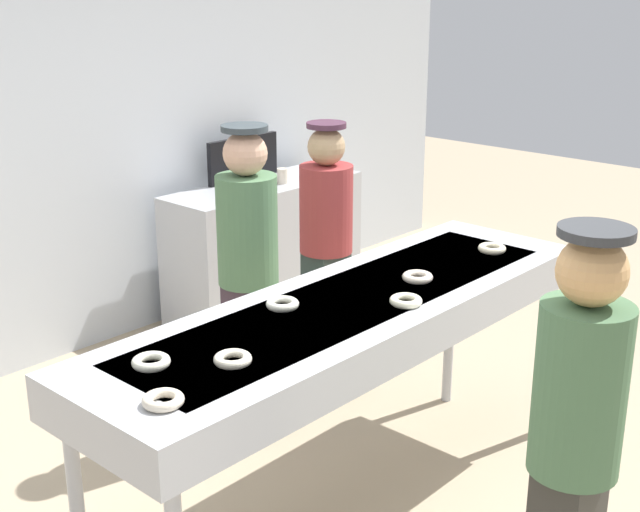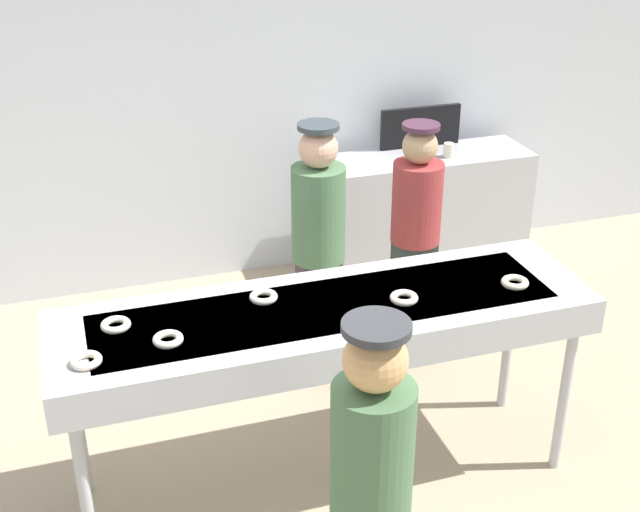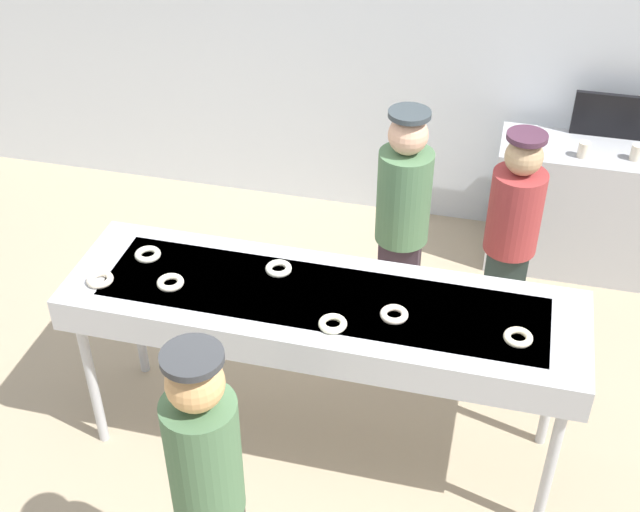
{
  "view_description": "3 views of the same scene",
  "coord_description": "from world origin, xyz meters",
  "px_view_note": "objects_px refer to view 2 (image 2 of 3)",
  "views": [
    {
      "loc": [
        0.08,
        -3.11,
        3.25
      ],
      "look_at": [
        -0.14,
        0.16,
        0.86
      ],
      "focal_mm": 36.08,
      "sensor_mm": 36.0,
      "label": 1
    },
    {
      "loc": [
        -2.07,
        -2.63,
        3.08
      ],
      "look_at": [
        0.05,
        0.09,
        0.84
      ],
      "focal_mm": 48.17,
      "sensor_mm": 36.0,
      "label": 2
    },
    {
      "loc": [
        2.04,
        -2.33,
        2.66
      ],
      "look_at": [
        -0.13,
        0.19,
        0.85
      ],
      "focal_mm": 42.86,
      "sensor_mm": 36.0,
      "label": 3
    }
  ],
  "objects_px": {
    "worker_baker": "(317,231)",
    "paper_cup_4": "(6,222)",
    "fryer_conveyor": "(323,324)",
    "worker_assistant": "(70,291)",
    "sugar_donut_4": "(461,264)",
    "sugar_donut_1": "(162,404)",
    "sugar_donut_0": "(243,356)",
    "sugar_donut_5": "(394,305)",
    "sugar_donut_3": "(436,236)",
    "sugar_donut_2": "(402,289)",
    "paper_cup_1": "(9,201)",
    "customer_waiting": "(399,553)"
  },
  "relations": [
    {
      "from": "sugar_donut_2",
      "to": "worker_assistant",
      "type": "relative_size",
      "value": 0.07
    },
    {
      "from": "worker_baker",
      "to": "paper_cup_1",
      "type": "height_order",
      "value": "worker_baker"
    },
    {
      "from": "fryer_conveyor",
      "to": "sugar_donut_3",
      "type": "xyz_separation_m",
      "value": [
        0.9,
        0.18,
        0.1
      ]
    },
    {
      "from": "sugar_donut_4",
      "to": "fryer_conveyor",
      "type": "bearing_deg",
      "value": 171.69
    },
    {
      "from": "sugar_donut_4",
      "to": "sugar_donut_1",
      "type": "bearing_deg",
      "value": -177.84
    },
    {
      "from": "sugar_donut_2",
      "to": "customer_waiting",
      "type": "distance_m",
      "value": 1.57
    },
    {
      "from": "sugar_donut_5",
      "to": "customer_waiting",
      "type": "xyz_separation_m",
      "value": [
        -0.94,
        -1.07,
        -0.07
      ]
    },
    {
      "from": "worker_baker",
      "to": "worker_assistant",
      "type": "relative_size",
      "value": 0.98
    },
    {
      "from": "customer_waiting",
      "to": "paper_cup_1",
      "type": "distance_m",
      "value": 3.35
    },
    {
      "from": "worker_baker",
      "to": "worker_assistant",
      "type": "height_order",
      "value": "worker_assistant"
    },
    {
      "from": "sugar_donut_3",
      "to": "sugar_donut_0",
      "type": "bearing_deg",
      "value": -168.63
    },
    {
      "from": "paper_cup_4",
      "to": "sugar_donut_2",
      "type": "bearing_deg",
      "value": -58.3
    },
    {
      "from": "fryer_conveyor",
      "to": "sugar_donut_1",
      "type": "bearing_deg",
      "value": -169.13
    },
    {
      "from": "worker_assistant",
      "to": "paper_cup_1",
      "type": "distance_m",
      "value": 1.21
    },
    {
      "from": "sugar_donut_0",
      "to": "sugar_donut_3",
      "type": "relative_size",
      "value": 1.0
    },
    {
      "from": "sugar_donut_0",
      "to": "worker_baker",
      "type": "height_order",
      "value": "worker_baker"
    },
    {
      "from": "sugar_donut_5",
      "to": "customer_waiting",
      "type": "relative_size",
      "value": 0.07
    },
    {
      "from": "sugar_donut_1",
      "to": "worker_baker",
      "type": "bearing_deg",
      "value": 31.05
    },
    {
      "from": "fryer_conveyor",
      "to": "sugar_donut_0",
      "type": "bearing_deg",
      "value": -168.08
    },
    {
      "from": "sugar_donut_5",
      "to": "worker_baker",
      "type": "xyz_separation_m",
      "value": [
        0.23,
        0.88,
        -0.04
      ]
    },
    {
      "from": "fryer_conveyor",
      "to": "worker_assistant",
      "type": "height_order",
      "value": "worker_assistant"
    },
    {
      "from": "worker_baker",
      "to": "paper_cup_4",
      "type": "relative_size",
      "value": 18.05
    },
    {
      "from": "sugar_donut_4",
      "to": "paper_cup_4",
      "type": "xyz_separation_m",
      "value": [
        -1.6,
        1.94,
        -0.04
      ]
    },
    {
      "from": "customer_waiting",
      "to": "sugar_donut_4",
      "type": "bearing_deg",
      "value": 31.97
    },
    {
      "from": "worker_baker",
      "to": "sugar_donut_2",
      "type": "bearing_deg",
      "value": 86.69
    },
    {
      "from": "sugar_donut_1",
      "to": "sugar_donut_5",
      "type": "height_order",
      "value": "same"
    },
    {
      "from": "sugar_donut_1",
      "to": "paper_cup_4",
      "type": "xyz_separation_m",
      "value": [
        0.13,
        2.01,
        -0.04
      ]
    },
    {
      "from": "sugar_donut_1",
      "to": "paper_cup_4",
      "type": "bearing_deg",
      "value": 86.24
    },
    {
      "from": "customer_waiting",
      "to": "sugar_donut_0",
      "type": "bearing_deg",
      "value": 75.82
    },
    {
      "from": "fryer_conveyor",
      "to": "paper_cup_4",
      "type": "bearing_deg",
      "value": 113.85
    },
    {
      "from": "sugar_donut_1",
      "to": "sugar_donut_2",
      "type": "xyz_separation_m",
      "value": [
        1.33,
        0.07,
        0.0
      ]
    },
    {
      "from": "sugar_donut_1",
      "to": "paper_cup_4",
      "type": "relative_size",
      "value": 1.23
    },
    {
      "from": "sugar_donut_1",
      "to": "sugar_donut_4",
      "type": "bearing_deg",
      "value": 2.16
    },
    {
      "from": "worker_assistant",
      "to": "sugar_donut_3",
      "type": "bearing_deg",
      "value": 163.01
    },
    {
      "from": "sugar_donut_2",
      "to": "sugar_donut_4",
      "type": "relative_size",
      "value": 1.0
    },
    {
      "from": "sugar_donut_5",
      "to": "worker_baker",
      "type": "relative_size",
      "value": 0.07
    },
    {
      "from": "customer_waiting",
      "to": "paper_cup_1",
      "type": "relative_size",
      "value": 17.76
    },
    {
      "from": "sugar_donut_4",
      "to": "worker_assistant",
      "type": "distance_m",
      "value": 1.92
    },
    {
      "from": "sugar_donut_3",
      "to": "worker_assistant",
      "type": "xyz_separation_m",
      "value": [
        -1.75,
        0.71,
        -0.03
      ]
    },
    {
      "from": "sugar_donut_2",
      "to": "sugar_donut_4",
      "type": "height_order",
      "value": "same"
    },
    {
      "from": "sugar_donut_1",
      "to": "sugar_donut_2",
      "type": "bearing_deg",
      "value": 2.88
    },
    {
      "from": "sugar_donut_3",
      "to": "worker_baker",
      "type": "distance_m",
      "value": 0.65
    },
    {
      "from": "fryer_conveyor",
      "to": "paper_cup_4",
      "type": "distance_m",
      "value": 2.0
    },
    {
      "from": "sugar_donut_4",
      "to": "paper_cup_1",
      "type": "bearing_deg",
      "value": 123.97
    },
    {
      "from": "sugar_donut_5",
      "to": "paper_cup_1",
      "type": "height_order",
      "value": "sugar_donut_5"
    },
    {
      "from": "fryer_conveyor",
      "to": "sugar_donut_1",
      "type": "relative_size",
      "value": 20.64
    },
    {
      "from": "customer_waiting",
      "to": "worker_assistant",
      "type": "bearing_deg",
      "value": 88.58
    },
    {
      "from": "sugar_donut_3",
      "to": "customer_waiting",
      "type": "distance_m",
      "value": 2.13
    },
    {
      "from": "sugar_donut_1",
      "to": "sugar_donut_4",
      "type": "height_order",
      "value": "same"
    },
    {
      "from": "sugar_donut_0",
      "to": "sugar_donut_2",
      "type": "relative_size",
      "value": 1.0
    }
  ]
}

